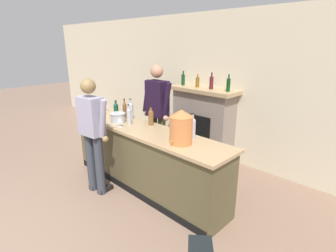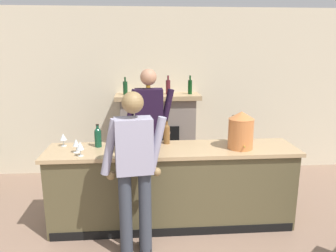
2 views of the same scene
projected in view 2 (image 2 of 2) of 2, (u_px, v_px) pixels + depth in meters
wall_back_panel at (154, 93)px, 5.52m from camera, size 12.00×0.07×2.75m
bar_counter at (172, 186)px, 3.96m from camera, size 2.95×0.65×0.98m
fireplace_stone at (158, 135)px, 5.44m from camera, size 1.36×0.52×1.69m
person_customer at (134, 169)px, 3.23m from camera, size 0.65×0.34×1.73m
person_bartender at (149, 132)px, 4.31m from camera, size 0.66×0.31×1.86m
copper_dispenser at (241, 130)px, 3.79m from camera, size 0.30×0.33×0.44m
ice_bucket_steel at (125, 145)px, 3.71m from camera, size 0.25×0.25×0.15m
wine_bottle_chardonnay_pale at (233, 130)px, 4.05m from camera, size 0.08×0.08×0.34m
wine_bottle_burgundy_dark at (98, 137)px, 3.87m from camera, size 0.08×0.08×0.28m
wine_bottle_riesling_slim at (167, 133)px, 4.00m from camera, size 0.08×0.08×0.29m
wine_bottle_port_short at (116, 134)px, 3.90m from camera, size 0.06×0.06×0.33m
wine_bottle_cabernet_heavy at (145, 138)px, 3.76m from camera, size 0.07×0.07×0.32m
wine_bottle_merlot_tall at (128, 132)px, 3.94m from camera, size 0.08×0.08×0.35m
wine_glass_front_right at (145, 145)px, 3.61m from camera, size 0.08×0.08×0.15m
wine_glass_mid_counter at (76, 143)px, 3.66m from camera, size 0.08×0.08×0.16m
wine_glass_front_left at (63, 137)px, 3.90m from camera, size 0.08×0.08×0.15m
wine_glass_back_row at (80, 146)px, 3.54m from camera, size 0.08×0.08×0.17m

